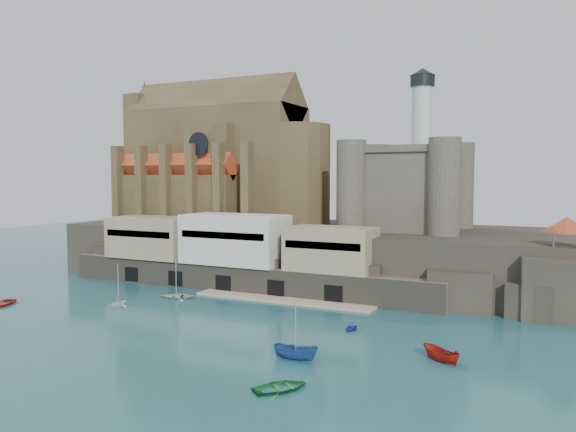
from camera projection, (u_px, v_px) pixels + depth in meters
The scene contains 14 objects.
ground at pixel (208, 327), 73.44m from camera, with size 300.00×300.00×0.00m, color #1A4C56.
promontory at pixel (321, 253), 108.56m from camera, with size 100.00×36.00×10.00m.
quay at pixel (233, 254), 98.16m from camera, with size 70.00×12.00×13.05m.
church at pixel (223, 165), 119.94m from camera, with size 47.00×25.93×30.51m.
castle_keep at pixel (408, 184), 102.12m from camera, with size 21.20×21.20×29.30m.
rock_outcrop at pixel (564, 289), 78.21m from camera, with size 14.50×10.50×8.70m.
pavilion at pixel (567, 227), 77.74m from camera, with size 6.40×6.40×5.40m.
boat_0 at pixel (2, 305), 85.82m from camera, with size 4.01×1.16×5.61m, color #B0241A.
boat_2 at pixel (296, 359), 60.47m from camera, with size 1.93×1.98×5.12m, color navy.
boat_3 at pixel (281, 390), 51.79m from camera, with size 3.89×1.13×5.44m, color #227E3B.
boat_4 at pixel (119, 306), 85.23m from camera, with size 2.92×1.78×3.38m, color white.
boat_5 at pixel (441, 361), 59.86m from camera, with size 1.78×1.82×4.72m, color #9B190D.
boat_6 at pixel (176, 298), 90.76m from camera, with size 4.12×1.19×5.76m, color beige.
boat_7 at pixel (351, 330), 71.85m from camera, with size 2.26×1.38×2.62m, color #233197.
Camera 1 is at (40.74, -60.56, 19.65)m, focal length 35.00 mm.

